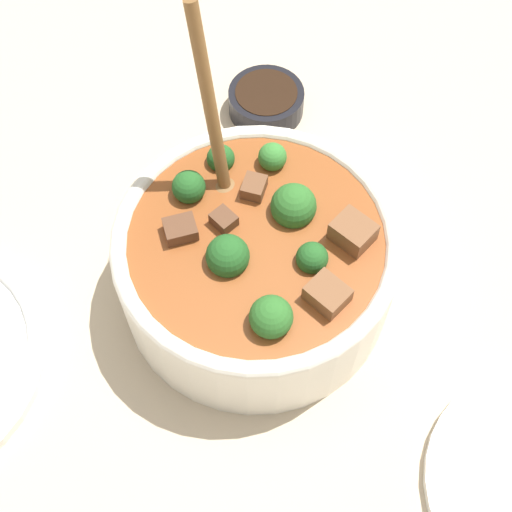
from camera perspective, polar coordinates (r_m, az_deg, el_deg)
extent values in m
plane|color=#C6B293|center=(0.73, 0.00, -2.63)|extent=(4.00, 4.00, 0.00)
cylinder|color=white|center=(0.69, 0.00, -0.80)|extent=(0.27, 0.27, 0.10)
torus|color=white|center=(0.65, 0.00, 1.27)|extent=(0.27, 0.27, 0.02)
cylinder|color=brown|center=(0.67, 0.00, 0.15)|extent=(0.24, 0.24, 0.05)
sphere|color=#235B23|center=(0.63, -2.16, -0.12)|extent=(0.04, 0.04, 0.04)
cylinder|color=#6B9956|center=(0.65, -2.08, -1.38)|extent=(0.01, 0.01, 0.02)
sphere|color=#2D6B28|center=(0.60, 1.21, -4.89)|extent=(0.04, 0.04, 0.04)
cylinder|color=#6B9956|center=(0.62, 1.17, -5.97)|extent=(0.01, 0.01, 0.02)
sphere|color=#235B23|center=(0.69, -2.84, 7.81)|extent=(0.03, 0.03, 0.03)
cylinder|color=#6B9956|center=(0.71, -2.77, 6.83)|extent=(0.01, 0.01, 0.01)
sphere|color=#2D6B28|center=(0.66, 3.14, 3.90)|extent=(0.04, 0.04, 0.04)
cylinder|color=#6B9956|center=(0.68, 3.02, 2.43)|extent=(0.02, 0.02, 0.02)
sphere|color=#387F33|center=(0.69, 1.32, 7.94)|extent=(0.03, 0.03, 0.03)
cylinder|color=#6B9956|center=(0.70, 1.29, 6.93)|extent=(0.01, 0.01, 0.01)
sphere|color=#235B23|center=(0.63, 4.50, -0.15)|extent=(0.03, 0.03, 0.03)
cylinder|color=#6B9956|center=(0.65, 4.38, -1.08)|extent=(0.01, 0.01, 0.01)
sphere|color=#235B23|center=(0.67, -5.40, 5.53)|extent=(0.03, 0.03, 0.03)
cylinder|color=#6B9956|center=(0.69, -5.25, 4.41)|extent=(0.01, 0.01, 0.01)
cube|color=brown|center=(0.65, -6.04, 1.97)|extent=(0.04, 0.03, 0.02)
cube|color=brown|center=(0.65, -2.59, 2.83)|extent=(0.02, 0.02, 0.02)
cube|color=brown|center=(0.67, -0.16, 5.44)|extent=(0.03, 0.03, 0.02)
cube|color=brown|center=(0.65, 7.74, 1.81)|extent=(0.03, 0.04, 0.03)
cube|color=brown|center=(0.62, 5.71, -3.22)|extent=(0.03, 0.04, 0.03)
ellipsoid|color=brown|center=(0.68, -2.47, 5.43)|extent=(0.04, 0.03, 0.01)
cylinder|color=brown|center=(0.63, -3.72, 11.98)|extent=(0.03, 0.06, 0.19)
cylinder|color=black|center=(0.86, 0.82, 12.26)|extent=(0.09, 0.09, 0.03)
cylinder|color=black|center=(0.85, 0.83, 12.76)|extent=(0.07, 0.07, 0.01)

